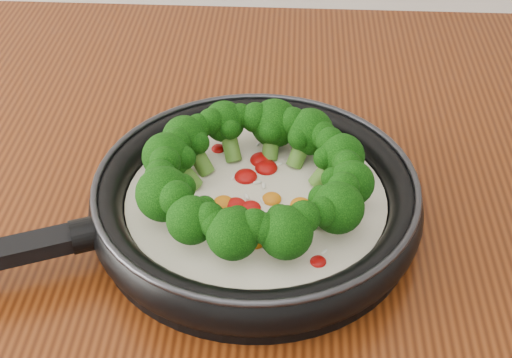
{
  "coord_description": "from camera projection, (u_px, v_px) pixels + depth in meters",
  "views": [
    {
      "loc": [
        0.11,
        0.56,
        1.34
      ],
      "look_at": [
        0.08,
        1.05,
        0.95
      ],
      "focal_mm": 51.0,
      "sensor_mm": 36.0,
      "label": 1
    }
  ],
  "objects": [
    {
      "name": "skillet",
      "position": [
        253.0,
        196.0,
        0.63
      ],
      "size": [
        0.48,
        0.38,
        0.08
      ],
      "color": "black",
      "rests_on": "counter"
    }
  ]
}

